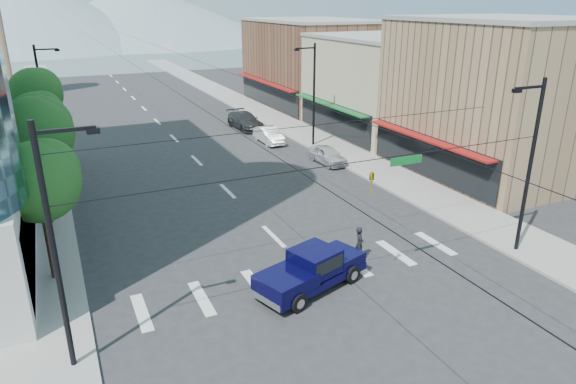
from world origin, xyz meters
The scene contains 20 objects.
ground centered at (0.00, 0.00, 0.00)m, with size 160.00×160.00×0.00m, color #28282B.
sidewalk_left centered at (-12.00, 40.00, 0.07)m, with size 4.00×120.00×0.15m, color gray.
sidewalk_right centered at (12.00, 40.00, 0.07)m, with size 4.00×120.00×0.15m, color gray.
shop_near centered at (20.00, 10.00, 5.50)m, with size 12.00×14.00×11.00m, color #8C6B4C.
shop_mid centered at (20.00, 24.00, 4.50)m, with size 12.00×14.00×9.00m, color tan.
shop_far centered at (20.00, 40.00, 5.00)m, with size 12.00×18.00×10.00m, color brown.
mountain_left centered at (-15.00, 150.00, 11.00)m, with size 80.00×80.00×22.00m, color gray.
mountain_right centered at (20.00, 160.00, 9.00)m, with size 90.00×90.00×18.00m, color gray.
tree_near centered at (-11.07, 6.10, 4.99)m, with size 3.65×3.64×6.71m.
tree_midnear centered at (-11.07, 13.10, 5.59)m, with size 4.09×4.09×7.52m.
tree_midfar centered at (-11.07, 20.10, 4.99)m, with size 3.65×3.64×6.71m.
tree_far centered at (-11.07, 27.10, 5.59)m, with size 4.09×4.09×7.52m.
signal_rig centered at (0.19, -1.00, 4.64)m, with size 21.80×0.20×9.00m.
lamp_pole_nw centered at (-10.67, 30.00, 4.94)m, with size 2.00×0.25×9.00m.
lamp_pole_ne centered at (10.67, 22.00, 4.94)m, with size 2.00×0.25×9.00m.
pickup_truck centered at (-0.63, 0.24, 0.98)m, with size 5.89×3.61×1.89m.
pedestrian centered at (2.81, 1.64, 0.91)m, with size 0.67×0.44×1.83m, color black.
parked_car_near centered at (9.40, 16.80, 0.70)m, with size 1.65×4.11×1.40m, color silver.
parked_car_mid centered at (7.60, 24.71, 0.72)m, with size 1.52×4.36×1.44m, color silver.
parked_car_far centered at (7.60, 30.98, 0.82)m, with size 2.29×5.63×1.63m, color #2D2D30.
Camera 1 is at (-10.16, -17.86, 12.32)m, focal length 32.00 mm.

